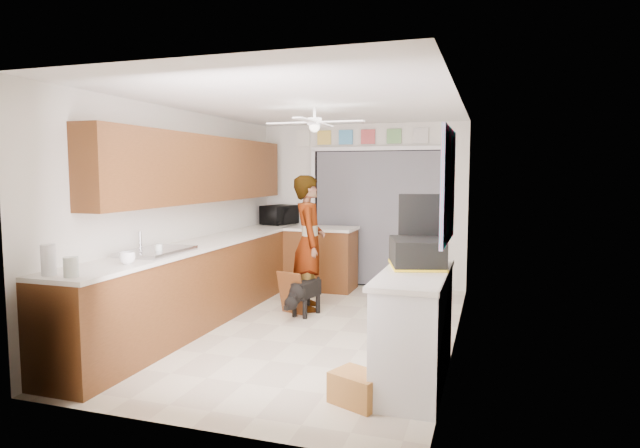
% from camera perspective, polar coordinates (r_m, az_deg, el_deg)
% --- Properties ---
extents(floor, '(5.00, 5.00, 0.00)m').
position_cam_1_polar(floor, '(6.17, -1.16, -11.05)').
color(floor, beige).
rests_on(floor, ground).
extents(ceiling, '(5.00, 5.00, 0.00)m').
position_cam_1_polar(ceiling, '(5.96, -1.21, 12.68)').
color(ceiling, white).
rests_on(ceiling, ground).
extents(wall_back, '(3.20, 0.00, 3.20)m').
position_cam_1_polar(wall_back, '(8.33, 4.45, 2.01)').
color(wall_back, silver).
rests_on(wall_back, ground).
extents(wall_front, '(3.20, 0.00, 3.20)m').
position_cam_1_polar(wall_front, '(3.67, -14.06, -2.59)').
color(wall_front, silver).
rests_on(wall_front, ground).
extents(wall_left, '(0.00, 5.00, 5.00)m').
position_cam_1_polar(wall_left, '(6.63, -14.38, 0.95)').
color(wall_left, silver).
rests_on(wall_left, ground).
extents(wall_right, '(0.00, 5.00, 5.00)m').
position_cam_1_polar(wall_right, '(5.62, 14.43, 0.16)').
color(wall_right, silver).
rests_on(wall_right, ground).
extents(left_base_cabinets, '(0.60, 4.80, 0.90)m').
position_cam_1_polar(left_base_cabinets, '(6.58, -11.99, -6.06)').
color(left_base_cabinets, brown).
rests_on(left_base_cabinets, floor).
extents(left_countertop, '(0.62, 4.80, 0.04)m').
position_cam_1_polar(left_countertop, '(6.50, -12.00, -2.00)').
color(left_countertop, white).
rests_on(left_countertop, left_base_cabinets).
extents(upper_cabinets, '(0.32, 4.00, 0.80)m').
position_cam_1_polar(upper_cabinets, '(6.70, -12.41, 5.75)').
color(upper_cabinets, brown).
rests_on(upper_cabinets, wall_left).
extents(sink_basin, '(0.50, 0.76, 0.06)m').
position_cam_1_polar(sink_basin, '(5.66, -17.05, -2.88)').
color(sink_basin, silver).
rests_on(sink_basin, left_countertop).
extents(faucet, '(0.03, 0.03, 0.22)m').
position_cam_1_polar(faucet, '(5.76, -18.63, -1.83)').
color(faucet, silver).
rests_on(faucet, left_countertop).
extents(peninsula_base, '(1.00, 0.60, 0.90)m').
position_cam_1_polar(peninsula_base, '(8.07, 0.11, -3.80)').
color(peninsula_base, brown).
rests_on(peninsula_base, floor).
extents(peninsula_top, '(1.04, 0.64, 0.04)m').
position_cam_1_polar(peninsula_top, '(8.01, 0.12, -0.48)').
color(peninsula_top, white).
rests_on(peninsula_top, peninsula_base).
extents(back_opening_recess, '(2.00, 0.06, 2.10)m').
position_cam_1_polar(back_opening_recess, '(8.26, 6.08, 0.57)').
color(back_opening_recess, black).
rests_on(back_opening_recess, wall_back).
extents(curtain_panel, '(1.90, 0.03, 2.05)m').
position_cam_1_polar(curtain_panel, '(8.22, 6.02, 0.55)').
color(curtain_panel, slate).
rests_on(curtain_panel, wall_back).
extents(door_trim_left, '(0.06, 0.04, 2.10)m').
position_cam_1_polar(door_trim_left, '(8.50, -0.71, 0.74)').
color(door_trim_left, white).
rests_on(door_trim_left, wall_back).
extents(door_trim_right, '(0.06, 0.04, 2.10)m').
position_cam_1_polar(door_trim_right, '(8.08, 13.13, 0.35)').
color(door_trim_right, white).
rests_on(door_trim_right, wall_back).
extents(door_trim_head, '(2.10, 0.04, 0.06)m').
position_cam_1_polar(door_trim_head, '(8.21, 6.11, 8.02)').
color(door_trim_head, white).
rests_on(door_trim_head, wall_back).
extents(header_frame_0, '(0.22, 0.02, 0.22)m').
position_cam_1_polar(header_frame_0, '(8.46, 0.45, 9.20)').
color(header_frame_0, '#EAC64E').
rests_on(header_frame_0, wall_back).
extents(header_frame_1, '(0.22, 0.02, 0.22)m').
position_cam_1_polar(header_frame_1, '(8.36, 2.77, 9.23)').
color(header_frame_1, '#4FA0D3').
rests_on(header_frame_1, wall_back).
extents(header_frame_2, '(0.22, 0.02, 0.22)m').
position_cam_1_polar(header_frame_2, '(8.28, 5.14, 9.26)').
color(header_frame_2, '#C04848').
rests_on(header_frame_2, wall_back).
extents(header_frame_3, '(0.22, 0.02, 0.22)m').
position_cam_1_polar(header_frame_3, '(8.20, 7.90, 9.26)').
color(header_frame_3, '#6BA45E').
rests_on(header_frame_3, wall_back).
extents(header_frame_4, '(0.22, 0.02, 0.22)m').
position_cam_1_polar(header_frame_4, '(8.14, 10.71, 9.25)').
color(header_frame_4, beige).
rests_on(header_frame_4, wall_back).
extents(route66_sign, '(0.22, 0.02, 0.26)m').
position_cam_1_polar(route66_sign, '(8.57, -1.81, 9.15)').
color(route66_sign, silver).
rests_on(route66_sign, wall_back).
extents(right_counter_base, '(0.50, 1.40, 0.90)m').
position_cam_1_polar(right_counter_base, '(4.61, 10.09, -11.04)').
color(right_counter_base, white).
rests_on(right_counter_base, floor).
extents(right_counter_top, '(0.54, 1.44, 0.04)m').
position_cam_1_polar(right_counter_top, '(4.50, 10.06, -5.29)').
color(right_counter_top, white).
rests_on(right_counter_top, right_counter_base).
extents(abstract_painting, '(0.03, 1.15, 0.95)m').
position_cam_1_polar(abstract_painting, '(4.60, 13.53, 4.02)').
color(abstract_painting, '#F359A6').
rests_on(abstract_painting, wall_right).
extents(ceiling_fan, '(1.14, 1.14, 0.24)m').
position_cam_1_polar(ceiling_fan, '(6.12, -0.59, 10.79)').
color(ceiling_fan, white).
rests_on(ceiling_fan, ceiling).
extents(microwave, '(0.51, 0.63, 0.30)m').
position_cam_1_polar(microwave, '(8.45, -4.37, 0.98)').
color(microwave, black).
rests_on(microwave, left_countertop).
extents(cup, '(0.16, 0.16, 0.11)m').
position_cam_1_polar(cup, '(5.08, -19.88, -3.43)').
color(cup, white).
rests_on(cup, left_countertop).
extents(jar_a, '(0.14, 0.14, 0.16)m').
position_cam_1_polar(jar_a, '(4.63, -25.03, -4.18)').
color(jar_a, silver).
rests_on(jar_a, left_countertop).
extents(jar_b, '(0.08, 0.08, 0.11)m').
position_cam_1_polar(jar_b, '(5.56, -16.83, -2.63)').
color(jar_b, silver).
rests_on(jar_b, left_countertop).
extents(paper_towel_roll, '(0.12, 0.12, 0.25)m').
position_cam_1_polar(paper_towel_roll, '(4.78, -26.99, -3.43)').
color(paper_towel_roll, white).
rests_on(paper_towel_roll, left_countertop).
extents(suitcase, '(0.57, 0.67, 0.24)m').
position_cam_1_polar(suitcase, '(4.73, 10.27, -3.03)').
color(suitcase, black).
rests_on(suitcase, right_counter_top).
extents(suitcase_rim, '(0.58, 0.68, 0.02)m').
position_cam_1_polar(suitcase_rim, '(4.75, 10.25, -4.34)').
color(suitcase_rim, yellow).
rests_on(suitcase_rim, suitcase).
extents(suitcase_lid, '(0.41, 0.14, 0.50)m').
position_cam_1_polar(suitcase_lid, '(4.99, 10.77, 0.30)').
color(suitcase_lid, black).
rests_on(suitcase_lid, suitcase).
extents(cardboard_box, '(0.47, 0.42, 0.24)m').
position_cam_1_polar(cardboard_box, '(4.27, 4.06, -17.07)').
color(cardboard_box, '#A97535').
rests_on(cardboard_box, floor).
extents(navy_crate, '(0.41, 0.39, 0.20)m').
position_cam_1_polar(navy_crate, '(4.36, 4.36, -16.85)').
color(navy_crate, '#141A33').
rests_on(navy_crate, floor).
extents(cabinet_door_panel, '(0.39, 0.24, 0.54)m').
position_cam_1_polar(cabinet_door_panel, '(6.67, -3.09, -7.36)').
color(cabinet_door_panel, brown).
rests_on(cabinet_door_panel, floor).
extents(man, '(0.60, 0.73, 1.72)m').
position_cam_1_polar(man, '(6.85, -1.17, -2.00)').
color(man, white).
rests_on(man, floor).
extents(dog, '(0.39, 0.65, 0.47)m').
position_cam_1_polar(dog, '(6.65, -1.47, -7.70)').
color(dog, black).
rests_on(dog, floor).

